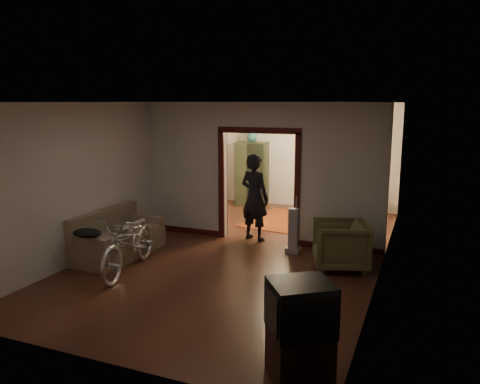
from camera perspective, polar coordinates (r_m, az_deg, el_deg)
The scene contains 24 objects.
floor at distance 9.05m, azimuth 0.72°, elevation -7.15°, with size 5.00×8.50×0.01m, color #371A11.
ceiling at distance 8.61m, azimuth 0.76°, elevation 10.87°, with size 5.00×8.50×0.01m, color white.
wall_back at distance 12.74m, azimuth 7.72°, elevation 4.45°, with size 5.00×0.02×2.80m, color beige.
wall_left at distance 9.90m, azimuth -12.89°, elevation 2.46°, with size 0.02×8.50×2.80m, color beige.
wall_right at distance 8.17m, azimuth 17.31°, elevation 0.51°, with size 0.02×8.50×2.80m, color beige.
partition_wall at distance 9.42m, azimuth 2.40°, elevation 2.31°, with size 5.00×0.14×2.80m, color beige.
door_casing at distance 9.47m, azimuth 2.38°, elevation 0.51°, with size 1.74×0.20×2.32m, color #370F0C.
far_window at distance 12.53m, azimuth 10.80°, elevation 4.94°, with size 0.98×0.06×1.28m, color black.
chandelier at distance 10.99m, azimuth 5.55°, elevation 8.46°, with size 0.24×0.24×0.24m, color #FFE0A5.
light_switch at distance 9.07m, azimuth 8.49°, elevation 0.91°, with size 0.08×0.01×0.12m, color silver.
sofa at distance 8.93m, azimuth -14.52°, elevation -4.95°, with size 0.82×1.83×0.84m, color #75664E.
rolled_paper at distance 9.07m, azimuth -12.92°, elevation -3.90°, with size 0.09×0.09×0.72m, color beige.
jacket at distance 8.14m, azimuth -18.13°, elevation -4.77°, with size 0.50×0.38×0.15m, color black.
bicycle at distance 8.05m, azimuth -13.30°, elevation -6.03°, with size 0.66×1.90×1.00m, color silver.
armchair at distance 8.19m, azimuth 12.12°, elevation -6.33°, with size 0.88×0.90×0.82m, color brown.
tv_stand at distance 5.09m, azimuth 7.27°, elevation -19.03°, with size 0.58×0.53×0.53m, color black.
crt_tv at distance 4.85m, azimuth 7.42°, elevation -13.71°, with size 0.61×0.54×0.52m, color black.
vacuum at distance 8.85m, azimuth 6.53°, elevation -4.71°, with size 0.26×0.21×0.86m, color gray.
person at distance 9.55m, azimuth 1.78°, elevation -0.64°, with size 0.65×0.43×1.79m, color black.
oriental_rug at distance 11.32m, azimuth 5.90°, elevation -3.48°, with size 1.66×2.18×0.02m, color #65240F.
locker at distance 12.85m, azimuth 1.47°, elevation 2.23°, with size 0.87×0.49×1.75m, color #27311D.
globe at distance 12.73m, azimuth 1.49°, elevation 6.98°, with size 0.30×0.30×0.30m, color #1E5972.
desk at distance 12.04m, azimuth 12.22°, elevation -0.90°, with size 1.08×0.60×0.80m, color black.
desk_chair at distance 11.67m, azimuth 9.04°, elevation -0.77°, with size 0.42×0.42×0.95m, color black.
Camera 1 is at (3.12, -8.02, 2.79)m, focal length 35.00 mm.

